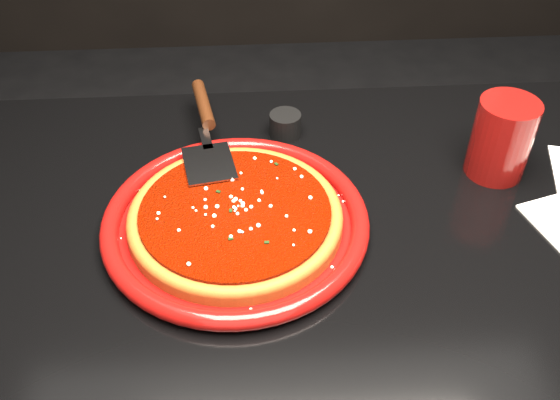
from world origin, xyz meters
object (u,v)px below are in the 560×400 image
object	(u,v)px
pizza_server	(207,129)
cup	(502,138)
plate	(236,221)
ramekin	(285,125)

from	to	relation	value
pizza_server	cup	bearing A→B (deg)	-19.66
pizza_server	plate	bearing A→B (deg)	-86.99
plate	cup	world-z (taller)	cup
cup	ramekin	size ratio (longest dim) A/B	2.38
plate	ramekin	size ratio (longest dim) A/B	7.12
plate	cup	distance (m)	0.39
pizza_server	ramekin	size ratio (longest dim) A/B	5.87
pizza_server	cup	xyz separation A→B (m)	(0.42, -0.07, 0.02)
plate	cup	size ratio (longest dim) A/B	3.00
cup	ramekin	distance (m)	0.32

